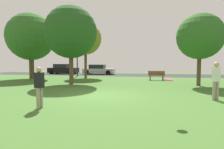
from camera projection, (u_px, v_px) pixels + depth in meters
The scene contains 13 objects.
ground_plane at pixel (100, 95), 9.74m from camera, with size 44.00×44.00×0.00m, color #3D6628.
road_strip at pixel (131, 75), 25.36m from camera, with size 44.00×6.40×0.01m, color #28282B.
oak_tree_center at pixel (71, 32), 14.81m from camera, with size 4.21×4.21×6.28m.
maple_tree_near at pixel (85, 39), 20.69m from camera, with size 3.61×3.61×6.22m.
maple_tree_far at pixel (200, 37), 13.50m from camera, with size 3.35×3.35×5.32m.
birch_tree_lone at pixel (31, 37), 19.40m from camera, with size 4.94×4.94×6.90m.
person_catcher at pixel (39, 86), 7.04m from camera, with size 0.34×0.30×1.58m.
person_bystander at pixel (216, 79), 8.48m from camera, with size 0.31×0.37×1.77m.
frisbee_disc at pixel (169, 80), 5.56m from camera, with size 0.36×0.36×0.06m.
parked_car_black at pixel (63, 69), 27.79m from camera, with size 4.34×2.12×1.48m.
parked_car_silver at pixel (99, 70), 26.64m from camera, with size 4.49×1.99×1.40m.
park_bench at pixel (156, 75), 17.84m from camera, with size 1.60×0.45×0.90m.
street_lamp_post at pixel (77, 58), 22.79m from camera, with size 0.14×0.14×4.50m, color #2D2D33.
Camera 1 is at (2.60, -9.30, 1.77)m, focal length 29.54 mm.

